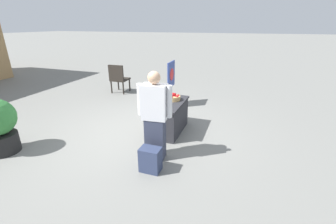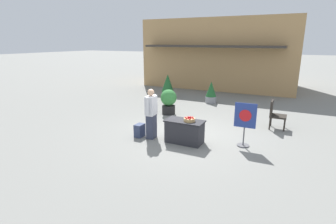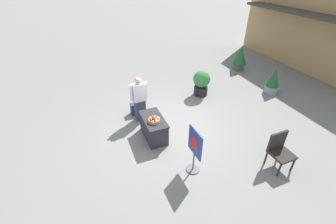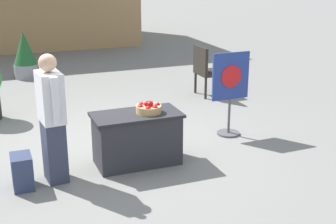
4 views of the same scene
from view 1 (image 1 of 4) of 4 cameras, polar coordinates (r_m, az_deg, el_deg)
name	(u,v)px [view 1 (image 1 of 4)]	position (r m, az deg, el deg)	size (l,w,h in m)	color
ground_plane	(142,130)	(5.27, -6.72, -4.60)	(120.00, 120.00, 0.00)	slate
display_table	(169,117)	(5.04, 0.32, -1.22)	(1.17, 0.61, 0.71)	#2D2D33
apple_basket	(173,97)	(5.04, 1.25, 3.77)	(0.34, 0.34, 0.16)	tan
person_visitor	(155,116)	(3.88, -3.36, -1.15)	(0.30, 0.61, 1.60)	#33384C
backpack	(150,160)	(3.81, -4.48, -11.95)	(0.24, 0.34, 0.42)	#2D3856
poster_board	(171,82)	(6.60, 0.81, 7.67)	(0.62, 0.36, 1.31)	#4C4C51
patio_chair	(118,77)	(8.13, -12.47, 8.59)	(0.56, 0.56, 1.00)	#28231E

